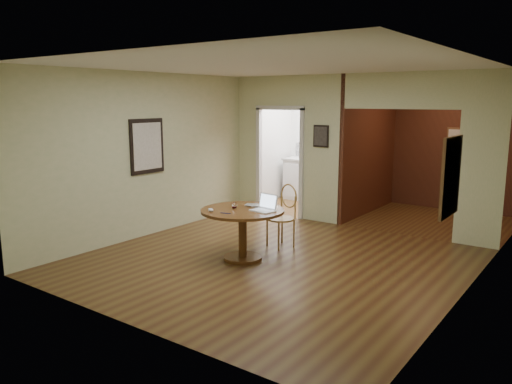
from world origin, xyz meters
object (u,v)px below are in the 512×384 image
Objects in this scene: chair at (284,212)px; closed_laptop at (257,206)px; dining_table at (243,222)px; open_laptop at (265,206)px.

chair is 2.66× the size of closed_laptop.
open_laptop is (0.30, 0.13, 0.25)m from dining_table.
closed_laptop is at bearing 164.91° from open_laptop.
chair is 2.83× the size of open_laptop.
open_laptop is 0.94× the size of closed_laptop.
closed_laptop is at bearing 66.68° from dining_table.
chair is at bearing 83.27° from dining_table.
closed_laptop is at bearing -72.12° from chair.
open_laptop is (0.19, -0.78, 0.25)m from chair.
chair is at bearing 68.61° from closed_laptop.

